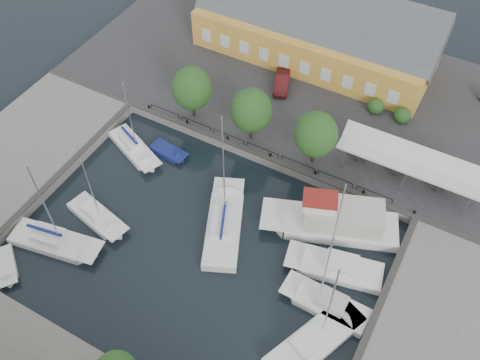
# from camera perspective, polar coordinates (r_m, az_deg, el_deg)

# --- Properties ---
(ground) EXTENTS (140.00, 140.00, 0.00)m
(ground) POSITION_cam_1_polar(r_m,az_deg,el_deg) (49.90, -3.34, -5.74)
(ground) COLOR black
(ground) RESTS_ON ground
(north_quay) EXTENTS (56.00, 26.00, 1.00)m
(north_quay) POSITION_cam_1_polar(r_m,az_deg,el_deg) (63.60, 7.51, 9.75)
(north_quay) COLOR #2D2D30
(north_quay) RESTS_ON ground
(west_quay) EXTENTS (12.00, 24.00, 1.00)m
(west_quay) POSITION_cam_1_polar(r_m,az_deg,el_deg) (59.59, -22.86, 2.03)
(west_quay) COLOR slate
(west_quay) RESTS_ON ground
(quay_edge_fittings) EXTENTS (56.00, 24.72, 0.40)m
(quay_edge_fittings) POSITION_cam_1_polar(r_m,az_deg,el_deg) (51.44, -0.65, -1.26)
(quay_edge_fittings) COLOR #383533
(quay_edge_fittings) RESTS_ON north_quay
(warehouse) EXTENTS (28.56, 14.00, 9.55)m
(warehouse) POSITION_cam_1_polar(r_m,az_deg,el_deg) (65.98, 7.69, 15.70)
(warehouse) COLOR gold
(warehouse) RESTS_ON north_quay
(tent_canopy) EXTENTS (14.00, 4.00, 2.83)m
(tent_canopy) POSITION_cam_1_polar(r_m,az_deg,el_deg) (53.19, 17.93, 2.09)
(tent_canopy) COLOR silver
(tent_canopy) RESTS_ON north_quay
(quay_trees) EXTENTS (18.20, 4.20, 6.30)m
(quay_trees) POSITION_cam_1_polar(r_m,az_deg,el_deg) (53.67, 1.23, 7.43)
(quay_trees) COLOR black
(quay_trees) RESTS_ON north_quay
(car_red) EXTENTS (3.03, 4.79, 1.49)m
(car_red) POSITION_cam_1_polar(r_m,az_deg,el_deg) (62.08, 4.49, 10.40)
(car_red) COLOR #531315
(car_red) RESTS_ON north_quay
(center_sailboat) EXTENTS (6.85, 10.44, 13.85)m
(center_sailboat) POSITION_cam_1_polar(r_m,az_deg,el_deg) (49.90, -1.70, -4.92)
(center_sailboat) COLOR white
(center_sailboat) RESTS_ON ground
(trawler) EXTENTS (13.15, 7.92, 5.00)m
(trawler) POSITION_cam_1_polar(r_m,az_deg,el_deg) (50.12, 10.11, -4.41)
(trawler) COLOR white
(trawler) RESTS_ON ground
(east_boat_a) EXTENTS (8.93, 4.55, 12.13)m
(east_boat_a) POSITION_cam_1_polar(r_m,az_deg,el_deg) (48.29, 10.24, -9.24)
(east_boat_a) COLOR white
(east_boat_a) RESTS_ON ground
(east_boat_b) EXTENTS (7.73, 2.74, 10.51)m
(east_boat_b) POSITION_cam_1_polar(r_m,az_deg,el_deg) (46.43, 9.25, -13.00)
(east_boat_b) COLOR white
(east_boat_b) RESTS_ON ground
(east_boat_c) EXTENTS (6.08, 9.28, 11.43)m
(east_boat_c) POSITION_cam_1_polar(r_m,az_deg,el_deg) (44.83, 7.76, -16.87)
(east_boat_c) COLOR white
(east_boat_c) RESTS_ON ground
(west_boat_a) EXTENTS (7.76, 4.94, 10.24)m
(west_boat_a) POSITION_cam_1_polar(r_m,az_deg,el_deg) (57.34, -11.24, 3.27)
(west_boat_a) COLOR white
(west_boat_a) RESTS_ON ground
(west_boat_c) EXTENTS (7.04, 3.60, 9.42)m
(west_boat_c) POSITION_cam_1_polar(r_m,az_deg,el_deg) (52.34, -14.98, -3.88)
(west_boat_c) COLOR white
(west_boat_c) RESTS_ON ground
(west_boat_d) EXTENTS (9.07, 4.17, 11.71)m
(west_boat_d) POSITION_cam_1_polar(r_m,az_deg,el_deg) (51.82, -19.19, -6.29)
(west_boat_d) COLOR white
(west_boat_d) RESTS_ON ground
(launch_sw) EXTENTS (4.45, 3.92, 0.98)m
(launch_sw) POSITION_cam_1_polar(r_m,az_deg,el_deg) (52.09, -23.67, -8.50)
(launch_sw) COLOR white
(launch_sw) RESTS_ON ground
(launch_nw) EXTENTS (4.40, 2.17, 0.88)m
(launch_nw) POSITION_cam_1_polar(r_m,az_deg,el_deg) (56.66, -7.66, 2.94)
(launch_nw) COLOR navy
(launch_nw) RESTS_ON ground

